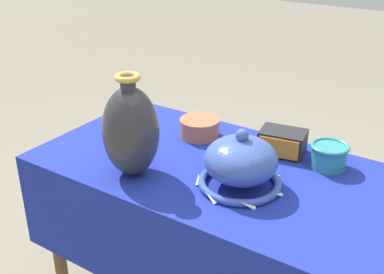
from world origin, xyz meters
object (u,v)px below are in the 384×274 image
at_px(vase_dome_bell, 241,164).
at_px(mosaic_tile_box, 282,142).
at_px(cup_wide_teal, 329,155).
at_px(pot_squat_terracotta, 200,128).
at_px(vase_tall_bulbous, 131,131).

bearing_deg(vase_dome_bell, mosaic_tile_box, 86.71).
distance_m(mosaic_tile_box, cup_wide_teal, 0.16).
bearing_deg(vase_dome_bell, pot_squat_terracotta, 141.86).
distance_m(mosaic_tile_box, pot_squat_terracotta, 0.29).
xyz_separation_m(vase_dome_bell, mosaic_tile_box, (0.01, 0.26, -0.03)).
xyz_separation_m(vase_tall_bulbous, pot_squat_terracotta, (0.03, 0.33, -0.11)).
xyz_separation_m(vase_dome_bell, pot_squat_terracotta, (-0.27, 0.22, -0.04)).
bearing_deg(mosaic_tile_box, pot_squat_terracotta, 178.52).
relative_size(vase_dome_bell, pot_squat_terracotta, 1.85).
xyz_separation_m(mosaic_tile_box, pot_squat_terracotta, (-0.29, -0.04, -0.01)).
height_order(cup_wide_teal, pot_squat_terracotta, cup_wide_teal).
xyz_separation_m(vase_tall_bulbous, mosaic_tile_box, (0.31, 0.37, -0.10)).
relative_size(vase_dome_bell, cup_wide_teal, 2.17).
relative_size(vase_tall_bulbous, vase_dome_bell, 1.22).
bearing_deg(cup_wide_teal, vase_dome_bell, -124.99).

